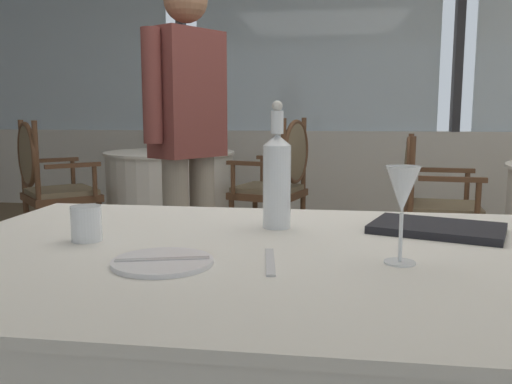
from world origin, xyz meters
TOP-DOWN VIEW (x-y plane):
  - ground_plane at (0.00, 0.00)m, footprint 12.14×12.14m
  - window_wall_far at (0.00, 3.51)m, footprint 9.22×0.14m
  - side_plate at (-0.12, -1.26)m, footprint 0.21×0.21m
  - butter_knife at (-0.12, -1.26)m, footprint 0.19×0.07m
  - dinner_fork at (0.09, -1.21)m, footprint 0.04×0.20m
  - water_bottle at (0.07, -0.87)m, footprint 0.07×0.07m
  - wine_glass at (0.35, -1.18)m, footprint 0.07×0.07m
  - water_tumbler at (-0.37, -1.09)m, footprint 0.07×0.07m
  - menu_book at (0.48, -0.87)m, footprint 0.37×0.30m
  - background_table_0 at (-1.07, 1.84)m, footprint 1.03×1.03m
  - dining_chair_0_0 at (-1.76, 1.19)m, footprint 0.66×0.66m
  - dining_chair_0_1 at (-0.17, 1.57)m, footprint 0.57×0.62m
  - dining_chair_0_2 at (-1.29, 2.76)m, footprint 0.61×0.56m
  - dining_chair_1_0 at (0.81, 1.11)m, footprint 0.51×0.57m
  - diner_person_0 at (-0.50, 0.33)m, footprint 0.36×0.46m

SIDE VIEW (x-z plane):
  - ground_plane at x=0.00m, z-range 0.00..0.00m
  - background_table_0 at x=-1.07m, z-range 0.00..0.74m
  - dining_chair_1_0 at x=0.81m, z-range 0.08..0.99m
  - dining_chair_0_2 at x=-1.29m, z-range 0.07..1.01m
  - dining_chair_0_0 at x=-1.76m, z-range 0.08..1.08m
  - dining_chair_0_1 at x=-0.17m, z-range 0.08..1.09m
  - dinner_fork at x=0.09m, z-range 0.74..0.74m
  - side_plate at x=-0.12m, z-range 0.74..0.75m
  - menu_book at x=0.48m, z-range 0.74..0.76m
  - butter_knife at x=-0.12m, z-range 0.75..0.75m
  - water_tumbler at x=-0.37m, z-range 0.74..0.82m
  - water_bottle at x=0.07m, z-range 0.70..1.04m
  - wine_glass at x=0.35m, z-range 0.78..0.98m
  - diner_person_0 at x=-0.50m, z-range 0.12..1.80m
  - window_wall_far at x=0.00m, z-range -0.28..2.52m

